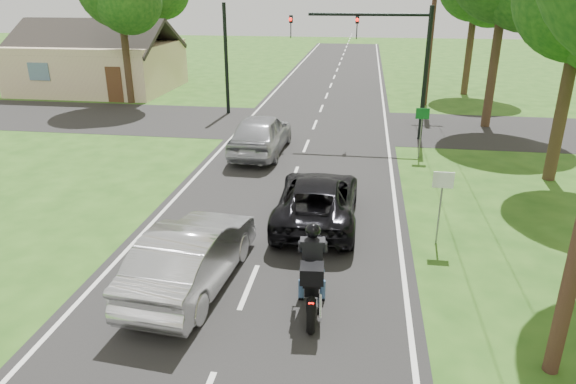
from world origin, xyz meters
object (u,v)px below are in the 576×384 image
object	(u,v)px
silver_sedan	(192,255)
sign_green	(422,121)
traffic_signal	(386,49)
dark_suv	(317,199)
sign_white	(442,190)
silver_suv	(261,133)
motorcycle_rider	(312,277)
utility_pole_far	(433,18)

from	to	relation	value
silver_sedan	sign_green	world-z (taller)	sign_green
silver_sedan	traffic_signal	bearing A→B (deg)	-103.33
dark_suv	traffic_signal	size ratio (longest dim) A/B	0.80
traffic_signal	sign_white	size ratio (longest dim) A/B	3.00
dark_suv	silver_suv	size ratio (longest dim) A/B	1.00
dark_suv	sign_white	bearing A→B (deg)	162.90
motorcycle_rider	sign_white	world-z (taller)	sign_white
traffic_signal	sign_green	size ratio (longest dim) A/B	3.00
sign_green	motorcycle_rider	bearing A→B (deg)	-105.87
silver_sedan	dark_suv	bearing A→B (deg)	-117.25
motorcycle_rider	traffic_signal	world-z (taller)	traffic_signal
dark_suv	silver_sedan	bearing A→B (deg)	57.15
sign_white	motorcycle_rider	bearing A→B (deg)	-130.29
sign_green	utility_pole_far	bearing A→B (deg)	83.27
silver_sedan	sign_green	xyz separation A→B (m)	(6.22, 11.07, 0.79)
dark_suv	sign_white	size ratio (longest dim) A/B	2.40
dark_suv	sign_green	xyz separation A→B (m)	(3.65, 6.98, 0.88)
dark_suv	silver_suv	world-z (taller)	silver_suv
motorcycle_rider	traffic_signal	xyz separation A→B (m)	(1.76, 14.70, 3.32)
dark_suv	sign_green	bearing A→B (deg)	-118.19
dark_suv	utility_pole_far	size ratio (longest dim) A/B	0.51
silver_sedan	sign_green	bearing A→B (deg)	-114.37
dark_suv	sign_white	xyz separation A→B (m)	(3.45, -1.02, 0.88)
traffic_signal	sign_white	distance (m)	11.39
dark_suv	silver_sedan	distance (m)	4.83
motorcycle_rider	silver_suv	size ratio (longest dim) A/B	0.47
sign_white	utility_pole_far	bearing A→B (deg)	85.49
silver_suv	sign_green	world-z (taller)	sign_green
silver_sedan	silver_suv	distance (m)	10.76
traffic_signal	sign_green	world-z (taller)	traffic_signal
silver_suv	utility_pole_far	world-z (taller)	utility_pole_far
silver_suv	sign_white	size ratio (longest dim) A/B	2.41
motorcycle_rider	sign_green	world-z (taller)	sign_green
silver_sedan	traffic_signal	size ratio (longest dim) A/B	0.75
silver_sedan	sign_white	size ratio (longest dim) A/B	2.26
sign_white	silver_suv	bearing A→B (deg)	130.29
dark_suv	sign_green	size ratio (longest dim) A/B	2.40
sign_white	sign_green	world-z (taller)	same
silver_sedan	silver_suv	world-z (taller)	silver_suv
silver_suv	traffic_signal	size ratio (longest dim) A/B	0.80
traffic_signal	silver_suv	bearing A→B (deg)	-147.10
traffic_signal	motorcycle_rider	bearing A→B (deg)	-96.82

